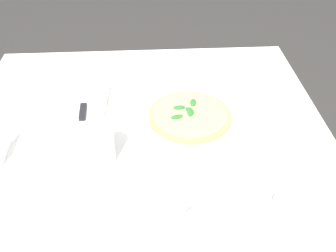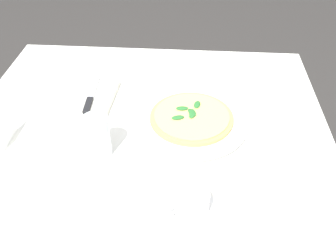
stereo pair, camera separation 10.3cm
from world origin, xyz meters
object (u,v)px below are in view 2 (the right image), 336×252
Objects in this scene: dinner_knife at (91,96)px; coffee_cup_far_left at (273,222)px; pizza_plate at (191,121)px; napkin_folded at (91,100)px; pizza at (192,117)px; coffee_cup_right_edge at (191,204)px; menu_card at (7,132)px; water_glass_back_corner at (98,139)px.

coffee_cup_far_left is at bearing -134.25° from dinner_knife.
dinner_knife is at bearing 74.86° from pizza_plate.
coffee_cup_far_left is 0.66m from dinner_knife.
napkin_folded is 0.01m from dinner_knife.
coffee_cup_far_left reaches higher than pizza.
coffee_cup_far_left is (-0.03, -0.17, -0.00)m from coffee_cup_right_edge.
menu_card is at bearing 70.44° from coffee_cup_far_left.
pizza is at bearing -101.94° from napkin_folded.
menu_card is (0.03, 0.26, -0.02)m from water_glass_back_corner.
pizza_plate is 2.78× the size of water_glass_back_corner.
pizza is 0.39m from coffee_cup_far_left.
dinner_knife is (0.43, 0.49, -0.00)m from coffee_cup_far_left.
coffee_cup_right_edge is 0.54m from menu_card.
pizza is 0.32m from dinner_knife.
pizza is 0.32m from napkin_folded.
water_glass_back_corner is at bearing -164.87° from dinner_knife.
coffee_cup_far_left is 1.11× the size of water_glass_back_corner.
napkin_folded is at bearing 18.31° from water_glass_back_corner.
menu_card reaches higher than pizza.
dinner_knife is (0.08, 0.31, 0.01)m from pizza_plate.
pizza is 1.22× the size of dinner_knife.
dinner_knife is at bearing -43.23° from menu_card.
coffee_cup_right_edge reaches higher than coffee_cup_far_left.
coffee_cup_right_edge reaches higher than pizza_plate.
coffee_cup_right_edge is (-0.32, -0.01, 0.00)m from pizza.
menu_card is (-0.11, 0.50, 0.00)m from pizza.
napkin_folded is 2.51× the size of menu_card.
coffee_cup_right_edge is 1.44× the size of menu_card.
coffee_cup_right_edge is at bearing -144.41° from dinner_knife.
pizza_plate is 0.01m from pizza.
coffee_cup_right_edge reaches higher than napkin_folded.
dinner_knife is at bearing 74.90° from pizza.
water_glass_back_corner is (0.17, 0.25, 0.02)m from coffee_cup_right_edge.
menu_card is at bearing 102.26° from pizza.
pizza_plate is at bearing -59.52° from water_glass_back_corner.
coffee_cup_far_left is at bearing -152.58° from pizza_plate.
pizza is 0.28m from water_glass_back_corner.
coffee_cup_far_left is 1.44× the size of menu_card.
pizza is 1.06× the size of napkin_folded.
dinner_knife is (0.00, 0.00, 0.01)m from napkin_folded.
menu_card is (0.21, 0.50, 0.00)m from coffee_cup_right_edge.
water_glass_back_corner reaches higher than coffee_cup_far_left.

